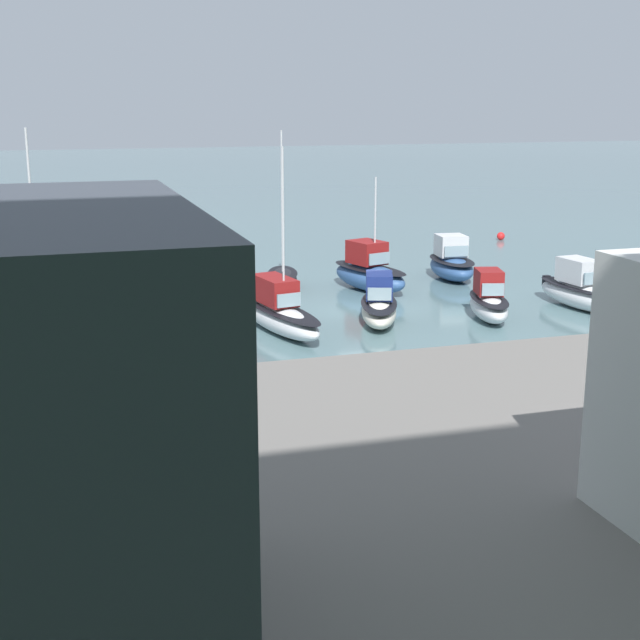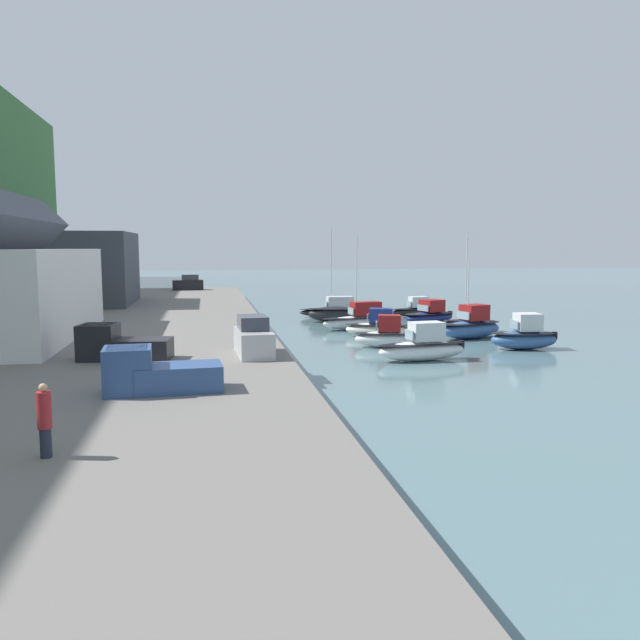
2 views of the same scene
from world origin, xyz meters
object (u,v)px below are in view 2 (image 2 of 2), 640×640
at_px(parked_car_1, 188,283).
at_px(person_on_quay, 45,420).
at_px(moored_boat_5, 337,309).
at_px(parked_car_0, 253,338).
at_px(moored_boat_8, 469,324).
at_px(moored_boat_10, 416,309).
at_px(moored_boat_1, 387,336).
at_px(moored_boat_2, 378,327).
at_px(moored_boat_3, 363,319).
at_px(pickup_truck_0, 117,344).
at_px(moored_boat_0, 423,347).
at_px(pickup_truck_1, 153,372).
at_px(moored_boat_9, 430,315).
at_px(moored_boat_7, 472,326).
at_px(moored_boat_4, 335,314).
at_px(moored_boat_6, 525,336).

bearing_deg(parked_car_1, person_on_quay, 173.27).
relative_size(moored_boat_5, parked_car_0, 2.18).
relative_size(moored_boat_8, moored_boat_10, 1.50).
relative_size(moored_boat_1, parked_car_0, 1.16).
bearing_deg(moored_boat_2, moored_boat_3, 20.62).
bearing_deg(moored_boat_2, pickup_truck_0, 149.09).
xyz_separation_m(moored_boat_0, moored_boat_8, (13.40, -9.09, -0.31)).
height_order(moored_boat_3, pickup_truck_1, moored_boat_3).
distance_m(moored_boat_5, moored_boat_9, 10.51).
xyz_separation_m(moored_boat_2, moored_boat_5, (15.47, 0.25, -0.07)).
relative_size(moored_boat_3, moored_boat_7, 1.33).
height_order(moored_boat_3, moored_boat_10, moored_boat_3).
relative_size(moored_boat_3, parked_car_0, 1.97).
bearing_deg(moored_boat_1, moored_boat_9, -16.48).
height_order(parked_car_0, pickup_truck_1, parked_car_0).
xyz_separation_m(moored_boat_0, parked_car_0, (-4.21, 11.37, 1.44)).
xyz_separation_m(moored_boat_8, pickup_truck_1, (-25.89, 25.21, 1.65)).
xyz_separation_m(moored_boat_4, pickup_truck_0, (-26.26, 17.25, 1.44)).
distance_m(moored_boat_7, person_on_quay, 38.89).
height_order(moored_boat_1, parked_car_1, parked_car_1).
height_order(moored_boat_4, moored_boat_9, moored_boat_9).
distance_m(moored_boat_5, pickup_truck_0, 35.97).
xyz_separation_m(moored_boat_3, moored_boat_4, (5.87, 1.34, -0.09)).
bearing_deg(pickup_truck_1, moored_boat_6, -61.92).
distance_m(moored_boat_7, moored_boat_9, 10.69).
relative_size(moored_boat_0, person_on_quay, 2.95).
height_order(moored_boat_5, moored_boat_6, moored_boat_5).
height_order(moored_boat_10, person_on_quay, person_on_quay).
distance_m(moored_boat_0, parked_car_1, 53.75).
relative_size(moored_boat_2, moored_boat_4, 1.01).
bearing_deg(person_on_quay, moored_boat_7, -41.50).
distance_m(moored_boat_4, moored_boat_6, 21.43).
bearing_deg(moored_boat_5, moored_boat_3, -178.55).
bearing_deg(moored_boat_0, moored_boat_10, -24.08).
distance_m(moored_boat_3, moored_boat_10, 12.71).
xyz_separation_m(moored_boat_9, parked_car_0, (-23.74, 19.07, 1.55)).
bearing_deg(moored_boat_5, moored_boat_7, -156.44).
distance_m(moored_boat_8, parked_car_0, 27.06).
xyz_separation_m(moored_boat_2, pickup_truck_0, (-15.39, 18.68, 1.41)).
distance_m(moored_boat_1, moored_boat_2, 5.45).
height_order(moored_boat_10, pickup_truck_0, pickup_truck_0).
bearing_deg(pickup_truck_0, moored_boat_9, -39.61).
bearing_deg(moored_boat_5, pickup_truck_0, 149.72).
relative_size(moored_boat_7, person_on_quay, 2.97).
bearing_deg(moored_boat_6, moored_boat_3, 40.69).
bearing_deg(pickup_truck_1, moored_boat_2, -38.37).
bearing_deg(parked_car_0, moored_boat_6, -163.29).
distance_m(moored_boat_10, pickup_truck_1, 45.28).
distance_m(pickup_truck_1, person_on_quay, 8.11).
xyz_separation_m(moored_boat_1, person_on_quay, (-25.90, 17.64, 1.67)).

